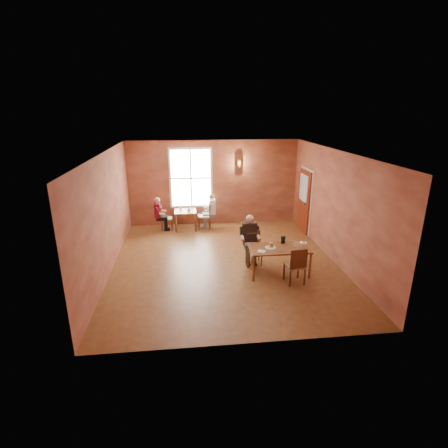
{
  "coord_description": "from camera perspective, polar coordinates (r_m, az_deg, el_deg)",
  "views": [
    {
      "loc": [
        -1.02,
        -8.72,
        4.05
      ],
      "look_at": [
        0.0,
        0.2,
        1.05
      ],
      "focal_mm": 28.0,
      "sensor_mm": 36.0,
      "label": 1
    }
  ],
  "objects": [
    {
      "name": "wall_back",
      "position": [
        12.52,
        -1.72,
        6.72
      ],
      "size": [
        6.0,
        0.04,
        3.0
      ],
      "primitive_type": "cube",
      "color": "brown",
      "rests_on": "ground"
    },
    {
      "name": "goblet_c",
      "position": [
        8.8,
        11.58,
        -3.69
      ],
      "size": [
        0.09,
        0.09,
        0.17
      ],
      "primitive_type": null,
      "rotation": [
        0.0,
        0.0,
        -0.3
      ],
      "color": "white",
      "rests_on": "main_table"
    },
    {
      "name": "door",
      "position": [
        12.08,
        12.86,
        3.64
      ],
      "size": [
        0.12,
        1.04,
        2.1
      ],
      "primitive_type": "cube",
      "color": "maroon",
      "rests_on": "ground"
    },
    {
      "name": "menu_stand",
      "position": [
        9.17,
        9.63,
        -2.57
      ],
      "size": [
        0.13,
        0.1,
        0.19
      ],
      "primitive_type": "cube",
      "rotation": [
        0.0,
        0.0,
        0.39
      ],
      "color": "black",
      "rests_on": "main_table"
    },
    {
      "name": "chair_diner_white",
      "position": [
        12.23,
        -3.27,
        1.4
      ],
      "size": [
        0.41,
        0.41,
        0.93
      ],
      "primitive_type": null,
      "rotation": [
        0.0,
        0.0,
        1.57
      ],
      "color": "#422013",
      "rests_on": "ground"
    },
    {
      "name": "diner_white",
      "position": [
        12.2,
        -3.14,
        1.95
      ],
      "size": [
        0.47,
        0.47,
        1.17
      ],
      "primitive_type": null,
      "rotation": [
        0.0,
        0.0,
        1.57
      ],
      "color": "silver",
      "rests_on": "ground"
    },
    {
      "name": "napkin",
      "position": [
        8.63,
        6.13,
        -4.43
      ],
      "size": [
        0.24,
        0.24,
        0.01
      ],
      "primitive_type": "cube",
      "rotation": [
        0.0,
        0.0,
        -0.48
      ],
      "color": "silver",
      "rests_on": "main_table"
    },
    {
      "name": "chair_diner_main",
      "position": [
        9.48,
        4.93,
        -3.93
      ],
      "size": [
        0.39,
        0.39,
        0.89
      ],
      "primitive_type": null,
      "rotation": [
        0.0,
        0.0,
        3.14
      ],
      "color": "#572611",
      "rests_on": "ground"
    },
    {
      "name": "window",
      "position": [
        12.39,
        -5.43,
        7.47
      ],
      "size": [
        1.36,
        0.1,
        1.96
      ],
      "primitive_type": "cube",
      "color": "white",
      "rests_on": "wall_back"
    },
    {
      "name": "wall_front",
      "position": [
        5.89,
        4.11,
        -7.19
      ],
      "size": [
        6.0,
        0.04,
        3.0
      ],
      "primitive_type": "cube",
      "color": "brown",
      "rests_on": "ground"
    },
    {
      "name": "side_plate",
      "position": [
        9.35,
        12.81,
        -2.96
      ],
      "size": [
        0.19,
        0.19,
        0.01
      ],
      "primitive_type": "cylinder",
      "rotation": [
        0.0,
        0.0,
        0.08
      ],
      "color": "white",
      "rests_on": "main_table"
    },
    {
      "name": "wall_left",
      "position": [
        9.3,
        -18.56,
        1.58
      ],
      "size": [
        0.04,
        7.0,
        3.0
      ],
      "primitive_type": "cube",
      "color": "brown",
      "rests_on": "ground"
    },
    {
      "name": "plate_food",
      "position": [
        8.85,
        7.59,
        -3.81
      ],
      "size": [
        0.28,
        0.28,
        0.04
      ],
      "primitive_type": "cylinder",
      "rotation": [
        0.0,
        0.0,
        0.02
      ],
      "color": "white",
      "rests_on": "main_table"
    },
    {
      "name": "sandwich",
      "position": [
        8.91,
        7.71,
        -3.43
      ],
      "size": [
        0.09,
        0.08,
        0.1
      ],
      "primitive_type": "cube",
      "rotation": [
        0.0,
        0.0,
        -0.04
      ],
      "color": "tan",
      "rests_on": "main_table"
    },
    {
      "name": "goblet_b",
      "position": [
        8.98,
        12.86,
        -3.27
      ],
      "size": [
        0.1,
        0.1,
        0.19
      ],
      "primitive_type": null,
      "rotation": [
        0.0,
        0.0,
        -0.43
      ],
      "color": "white",
      "rests_on": "main_table"
    },
    {
      "name": "ground",
      "position": [
        9.66,
        0.14,
        -6.29
      ],
      "size": [
        6.0,
        7.0,
        0.01
      ],
      "primitive_type": "cube",
      "color": "brown",
      "rests_on": "ground"
    },
    {
      "name": "second_table",
      "position": [
        12.26,
        -6.29,
        0.69
      ],
      "size": [
        0.75,
        0.75,
        0.66
      ],
      "primitive_type": null,
      "color": "brown",
      "rests_on": "ground"
    },
    {
      "name": "diner_main",
      "position": [
        9.39,
        4.99,
        -2.94
      ],
      "size": [
        0.51,
        0.51,
        1.26
      ],
      "primitive_type": null,
      "rotation": [
        0.0,
        0.0,
        3.14
      ],
      "color": "black",
      "rests_on": "ground"
    },
    {
      "name": "ceiling",
      "position": [
        8.84,
        0.15,
        11.66
      ],
      "size": [
        6.0,
        7.0,
        0.04
      ],
      "primitive_type": "cube",
      "color": "white",
      "rests_on": "wall_back"
    },
    {
      "name": "cup_b",
      "position": [
        12.27,
        -7.1,
        2.48
      ],
      "size": [
        0.11,
        0.11,
        0.08
      ],
      "primitive_type": "imported",
      "rotation": [
        0.0,
        0.0,
        0.33
      ],
      "color": "beige",
      "rests_on": "second_table"
    },
    {
      "name": "diner_maroon",
      "position": [
        12.21,
        -9.52,
        1.65
      ],
      "size": [
        0.45,
        0.45,
        1.14
      ],
      "primitive_type": null,
      "rotation": [
        0.0,
        0.0,
        -1.57
      ],
      "color": "maroon",
      "rests_on": "ground"
    },
    {
      "name": "wall_right",
      "position": [
        9.93,
        17.63,
        2.72
      ],
      "size": [
        0.04,
        7.0,
        3.0
      ],
      "primitive_type": "cube",
      "color": "brown",
      "rests_on": "ground"
    },
    {
      "name": "chair_empty",
      "position": [
        8.6,
        11.49,
        -6.52
      ],
      "size": [
        0.46,
        0.46,
        0.93
      ],
      "primitive_type": null,
      "rotation": [
        0.0,
        0.0,
        0.11
      ],
      "color": "brown",
      "rests_on": "ground"
    },
    {
      "name": "main_table",
      "position": [
        9.05,
        8.83,
        -5.88
      ],
      "size": [
        1.49,
        0.84,
        0.7
      ],
      "primitive_type": null,
      "color": "brown",
      "rests_on": "ground"
    },
    {
      "name": "chair_diner_maroon",
      "position": [
        12.25,
        -9.35,
        1.0
      ],
      "size": [
        0.37,
        0.37,
        0.84
      ],
      "primitive_type": null,
      "rotation": [
        0.0,
        0.0,
        -1.57
      ],
      "color": "#402115",
      "rests_on": "ground"
    },
    {
      "name": "wall_sconce",
      "position": [
        12.41,
        2.49,
        9.89
      ],
      "size": [
        0.16,
        0.16,
        0.28
      ],
      "primitive_type": "cylinder",
      "color": "brown",
      "rests_on": "wall_back"
    },
    {
      "name": "knife",
      "position": [
        8.66,
        8.99,
        -4.49
      ],
      "size": [
        0.18,
        0.02,
        0.0
      ],
      "primitive_type": "cube",
      "rotation": [
        0.0,
        0.0,
        -0.03
      ],
      "color": "white",
      "rests_on": "main_table"
    },
    {
      "name": "cup_a",
      "position": [
        12.07,
        -5.75,
        2.28
      ],
      "size": [
        0.13,
        0.13,
        0.09
      ],
      "primitive_type": "imported",
      "rotation": [
        0.0,
        0.0,
        0.11
      ],
      "color": "silver",
      "rests_on": "second_table"
    }
  ]
}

